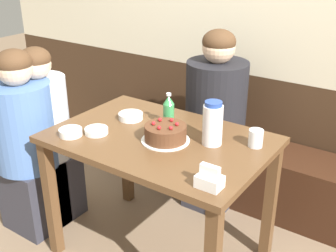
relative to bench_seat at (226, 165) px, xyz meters
name	(u,v)px	position (x,y,z in m)	size (l,w,h in m)	color
ground_plane	(160,252)	(0.00, -0.83, -0.22)	(12.00, 12.00, 0.00)	#846B51
back_wall	(249,18)	(0.00, 0.22, 1.03)	(4.80, 0.04, 2.50)	#3D2819
bench_seat	(226,165)	(0.00, 0.00, 0.00)	(2.20, 0.38, 0.44)	#381E11
dining_table	(159,156)	(0.00, -0.83, 0.44)	(1.15, 0.78, 0.78)	brown
birthday_cake	(165,133)	(0.05, -0.85, 0.60)	(0.25, 0.25, 0.11)	white
water_pitcher	(213,124)	(0.27, -0.74, 0.67)	(0.10, 0.10, 0.23)	white
soju_bottle	(169,110)	(-0.04, -0.68, 0.65)	(0.06, 0.06, 0.19)	#388E4C
napkin_holder	(210,179)	(0.46, -1.11, 0.59)	(0.11, 0.08, 0.11)	white
bowl_soup_white	(96,131)	(-0.30, -0.99, 0.57)	(0.13, 0.13, 0.03)	white
bowl_rice_small	(131,116)	(-0.28, -0.73, 0.58)	(0.14, 0.14, 0.04)	white
bowl_side_dish	(71,132)	(-0.40, -1.08, 0.58)	(0.12, 0.12, 0.04)	white
glass_water_tall	(256,138)	(0.47, -0.64, 0.60)	(0.07, 0.07, 0.09)	silver
person_teal_shirt	(46,141)	(-0.84, -0.92, 0.33)	(0.34, 0.33, 1.17)	#33333D
person_pale_blue_shirt	(215,122)	(-0.01, -0.18, 0.41)	(0.40, 0.40, 1.24)	#33333D
person_grey_tee	(26,144)	(-0.84, -1.06, 0.37)	(0.38, 0.38, 1.18)	#33333D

